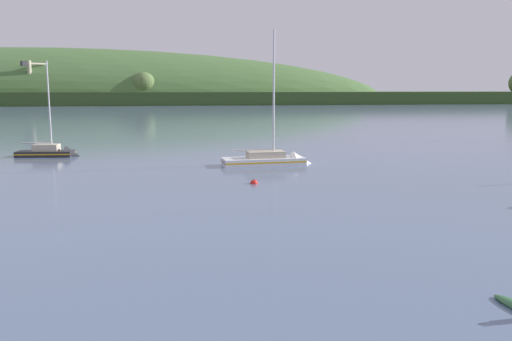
# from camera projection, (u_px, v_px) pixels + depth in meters

# --- Properties ---
(far_shoreline_hill) EXTENTS (472.40, 105.40, 57.51)m
(far_shoreline_hill) POSITION_uv_depth(u_px,v_px,m) (55.00, 103.00, 270.28)
(far_shoreline_hill) COLOR #314A21
(far_shoreline_hill) RESTS_ON ground
(dockside_crane) EXTENTS (13.57, 10.17, 20.27)m
(dockside_crane) POSITION_uv_depth(u_px,v_px,m) (31.00, 83.00, 235.26)
(dockside_crane) COLOR #4C4C51
(dockside_crane) RESTS_ON ground
(sailboat_far_left) EXTENTS (8.87, 3.11, 13.89)m
(sailboat_far_left) POSITION_uv_depth(u_px,v_px,m) (274.00, 163.00, 48.90)
(sailboat_far_left) COLOR white
(sailboat_far_left) RESTS_ON ground
(sailboat_outer_reach) EXTENTS (6.71, 2.82, 11.06)m
(sailboat_outer_reach) POSITION_uv_depth(u_px,v_px,m) (53.00, 154.00, 55.00)
(sailboat_outer_reach) COLOR #232328
(sailboat_outer_reach) RESTS_ON ground
(mooring_buoy_foreground) EXTENTS (0.61, 0.61, 0.69)m
(mooring_buoy_foreground) POSITION_uv_depth(u_px,v_px,m) (254.00, 184.00, 39.09)
(mooring_buoy_foreground) COLOR red
(mooring_buoy_foreground) RESTS_ON ground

